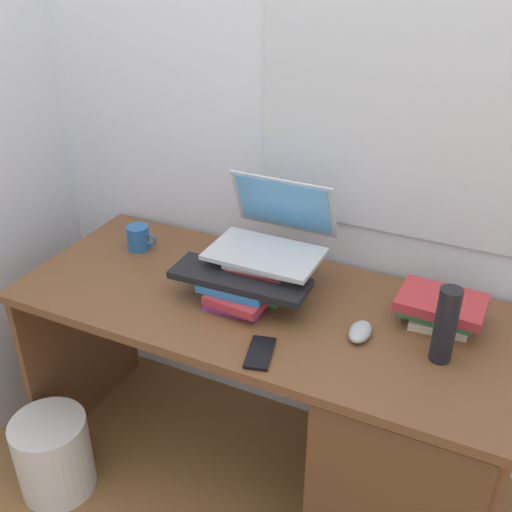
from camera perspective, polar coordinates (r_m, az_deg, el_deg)
The scene contains 13 objects.
ground_plane at distance 2.34m, azimuth 0.34°, elevation -19.30°, with size 6.00×6.00×0.00m, color olive.
wall_back at distance 1.93m, azimuth 5.40°, elevation 15.67°, with size 6.00×0.06×2.60m.
desk at distance 1.95m, azimuth 10.92°, elevation -15.48°, with size 1.53×0.65×0.73m.
book_stack_tall at distance 1.87m, azimuth 0.62°, elevation -1.57°, with size 0.26×0.18×0.13m.
book_stack_keyboard_riser at distance 1.82m, azimuth -1.61°, elevation -3.52°, with size 0.22×0.19×0.08m.
book_stack_side at distance 1.81m, azimuth 16.96°, elevation -4.76°, with size 0.24×0.17×0.09m.
laptop at distance 1.86m, azimuth 1.60°, elevation 2.22°, with size 0.34×0.29×0.21m.
keyboard at distance 1.80m, azimuth -1.55°, elevation -2.16°, with size 0.42×0.14×0.02m, color black.
computer_mouse at distance 1.72m, azimuth 9.79°, elevation -7.04°, with size 0.06×0.10×0.04m, color #A5A8AD.
mug at distance 2.16m, azimuth -10.98°, elevation 1.71°, with size 0.11×0.08×0.09m.
water_bottle at distance 1.64m, azimuth 17.43°, elevation -6.25°, with size 0.06×0.06×0.22m, color black.
cell_phone at distance 1.64m, azimuth 0.38°, elevation -9.11°, with size 0.07×0.14×0.01m, color black.
wastebasket at distance 2.28m, azimuth -18.52°, elevation -17.35°, with size 0.25×0.25×0.30m, color silver.
Camera 1 is at (0.65, -1.39, 1.76)m, focal length 42.44 mm.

